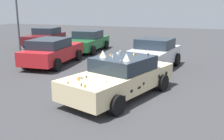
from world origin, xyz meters
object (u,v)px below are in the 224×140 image
parked_sedan_far_right (87,41)px  lot_lamp_post (17,8)px  art_car_decorated (121,76)px  parked_sedan_near_right (45,37)px  parked_sedan_behind_left (153,54)px  parked_sedan_row_back_center (52,51)px

parked_sedan_far_right → lot_lamp_post: bearing=-59.1°
art_car_decorated → parked_sedan_far_right: (8.07, 5.06, 0.00)m
lot_lamp_post → parked_sedan_near_right: bearing=5.5°
parked_sedan_far_right → parked_sedan_near_right: parked_sedan_near_right is taller
parked_sedan_far_right → parked_sedan_behind_left: parked_sedan_behind_left is taller
parked_sedan_row_back_center → lot_lamp_post: bearing=56.5°
parked_sedan_far_right → parked_sedan_row_back_center: 4.61m
parked_sedan_behind_left → lot_lamp_post: bearing=-88.9°
art_car_decorated → parked_sedan_behind_left: art_car_decorated is taller
parked_sedan_row_back_center → parked_sedan_near_right: size_ratio=1.03×
parked_sedan_far_right → parked_sedan_row_back_center: parked_sedan_row_back_center is taller
art_car_decorated → parked_sedan_near_right: size_ratio=1.15×
parked_sedan_far_right → parked_sedan_row_back_center: (-4.61, -0.11, 0.04)m
parked_sedan_far_right → parked_sedan_behind_left: size_ratio=1.05×
parked_sedan_row_back_center → parked_sedan_behind_left: bearing=-84.0°
art_car_decorated → lot_lamp_post: lot_lamp_post is taller
art_car_decorated → lot_lamp_post: size_ratio=0.99×
parked_sedan_far_right → parked_sedan_row_back_center: bearing=-0.8°
art_car_decorated → lot_lamp_post: (5.62, 8.81, 2.25)m
parked_sedan_behind_left → parked_sedan_row_back_center: (-0.95, 5.19, -0.01)m
art_car_decorated → parked_sedan_row_back_center: size_ratio=1.12×
parked_sedan_behind_left → parked_sedan_near_right: (4.62, 9.39, -0.02)m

